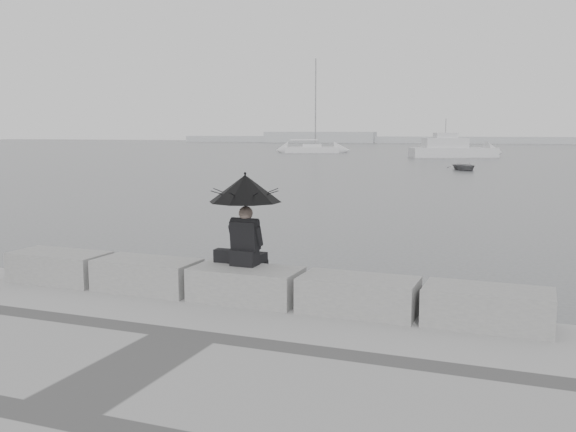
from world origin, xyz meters
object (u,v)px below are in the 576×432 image
at_px(seated_person, 245,200).
at_px(dinghy, 464,167).
at_px(sailboat_left, 312,149).
at_px(motor_cruiser, 453,149).

distance_m(seated_person, dinghy, 42.52).
xyz_separation_m(sailboat_left, dinghy, (24.05, -33.47, -0.26)).
distance_m(sailboat_left, dinghy, 41.22).
relative_size(sailboat_left, motor_cruiser, 1.29).
relative_size(seated_person, dinghy, 0.43).
bearing_deg(motor_cruiser, sailboat_left, 129.89).
height_order(seated_person, motor_cruiser, motor_cruiser).
bearing_deg(seated_person, dinghy, 91.55).
xyz_separation_m(seated_person, dinghy, (-1.28, 42.47, -1.71)).
xyz_separation_m(sailboat_left, motor_cruiser, (20.21, -8.81, 0.37)).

